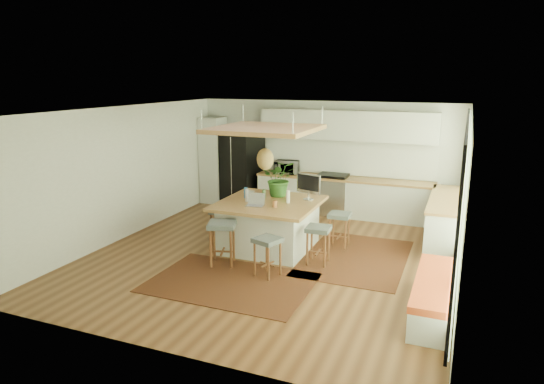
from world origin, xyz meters
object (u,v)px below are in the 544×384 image
at_px(stool_near_right, 267,256).
at_px(island, 269,225).
at_px(stool_right_back, 339,230).
at_px(fridge, 242,170).
at_px(monitor, 308,187).
at_px(stool_near_left, 222,246).
at_px(stool_left_side, 220,223).
at_px(stool_right_front, 318,245).
at_px(island_plant, 280,182).
at_px(microwave, 287,166).
at_px(laptop, 255,200).

bearing_deg(stool_near_right, island, 111.17).
relative_size(stool_near_right, stool_right_back, 0.98).
relative_size(fridge, island, 1.04).
xyz_separation_m(fridge, monitor, (2.56, -2.35, 0.26)).
bearing_deg(island, stool_near_left, -111.38).
distance_m(stool_near_left, stool_left_side, 1.38).
height_order(stool_near_left, monitor, monitor).
distance_m(stool_near_left, stool_right_front, 1.70).
bearing_deg(stool_right_front, monitor, 118.31).
distance_m(fridge, stool_near_right, 4.78).
bearing_deg(island_plant, stool_left_side, -159.52).
bearing_deg(stool_near_left, fridge, 110.73).
bearing_deg(stool_left_side, microwave, 80.51).
height_order(stool_right_front, stool_left_side, stool_right_front).
height_order(stool_near_left, stool_left_side, stool_near_left).
distance_m(stool_near_left, monitor, 2.07).
height_order(island, stool_right_front, island).
bearing_deg(island_plant, fridge, 130.29).
distance_m(stool_near_right, microwave, 4.29).
relative_size(stool_left_side, island_plant, 0.89).
bearing_deg(stool_right_back, monitor, -169.15).
bearing_deg(stool_near_right, stool_left_side, 139.77).
bearing_deg(stool_near_left, island_plant, 74.19).
xyz_separation_m(fridge, stool_left_side, (0.80, -2.71, -0.57)).
xyz_separation_m(stool_right_front, monitor, (-0.48, 0.89, 0.83)).
relative_size(fridge, laptop, 5.59).
relative_size(fridge, stool_left_side, 2.96).
bearing_deg(stool_right_back, stool_left_side, -168.71).
bearing_deg(stool_right_back, microwave, 130.98).
distance_m(stool_right_front, monitor, 1.31).
xyz_separation_m(island, stool_right_back, (1.25, 0.55, -0.11)).
relative_size(laptop, island_plant, 0.47).
bearing_deg(fridge, stool_right_front, -31.17).
height_order(stool_right_back, island_plant, island_plant).
bearing_deg(stool_near_right, stool_right_front, 53.25).
bearing_deg(microwave, monitor, -65.07).
distance_m(laptop, monitor, 1.14).
height_order(laptop, monitor, monitor).
height_order(island, island_plant, island_plant).
bearing_deg(laptop, fridge, 111.80).
height_order(fridge, stool_near_right, fridge).
relative_size(fridge, stool_right_front, 2.75).
height_order(island, microwave, microwave).
xyz_separation_m(stool_near_left, stool_right_front, (1.56, 0.66, 0.00)).
bearing_deg(island_plant, stool_near_left, -105.81).
height_order(stool_right_front, island_plant, island_plant).
distance_m(stool_near_left, island_plant, 1.89).
height_order(stool_left_side, microwave, microwave).
distance_m(stool_left_side, island_plant, 1.49).
bearing_deg(stool_near_left, stool_left_side, 119.70).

